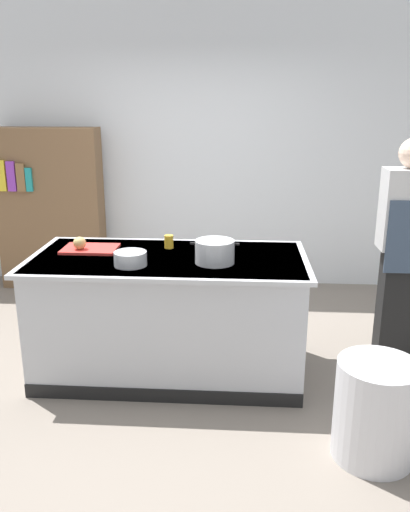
# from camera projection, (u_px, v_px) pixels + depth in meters

# --- Properties ---
(ground_plane) EXTENTS (10.00, 10.00, 0.00)m
(ground_plane) POSITION_uv_depth(u_px,v_px,m) (171.00, 369.00, 4.01)
(ground_plane) COLOR slate
(back_wall) EXTENTS (6.40, 0.12, 3.00)m
(back_wall) POSITION_uv_depth(u_px,v_px,m) (194.00, 146.00, 5.58)
(back_wall) COLOR silver
(back_wall) RESTS_ON ground_plane
(counter_island) EXTENTS (1.98, 0.98, 0.90)m
(counter_island) POSITION_uv_depth(u_px,v_px,m) (169.00, 313.00, 3.88)
(counter_island) COLOR #B7BABF
(counter_island) RESTS_ON ground_plane
(cutting_board) EXTENTS (0.40, 0.28, 0.02)m
(cutting_board) POSITION_uv_depth(u_px,v_px,m) (90.00, 249.00, 3.91)
(cutting_board) COLOR red
(cutting_board) RESTS_ON counter_island
(onion) EXTENTS (0.09, 0.09, 0.09)m
(onion) POSITION_uv_depth(u_px,v_px,m) (80.00, 243.00, 3.85)
(onion) COLOR tan
(onion) RESTS_ON cutting_board
(stock_pot) EXTENTS (0.34, 0.27, 0.16)m
(stock_pot) POSITION_uv_depth(u_px,v_px,m) (215.00, 252.00, 3.59)
(stock_pot) COLOR #B7BABF
(stock_pot) RESTS_ON counter_island
(mixing_bowl) EXTENTS (0.22, 0.22, 0.10)m
(mixing_bowl) POSITION_uv_depth(u_px,v_px,m) (130.00, 259.00, 3.54)
(mixing_bowl) COLOR #B7BABF
(mixing_bowl) RESTS_ON counter_island
(juice_cup) EXTENTS (0.07, 0.07, 0.10)m
(juice_cup) POSITION_uv_depth(u_px,v_px,m) (169.00, 242.00, 3.95)
(juice_cup) COLOR yellow
(juice_cup) RESTS_ON counter_island
(trash_bin) EXTENTS (0.46, 0.46, 0.59)m
(trash_bin) POSITION_uv_depth(u_px,v_px,m) (375.00, 410.00, 2.97)
(trash_bin) COLOR silver
(trash_bin) RESTS_ON ground_plane
(person_chef) EXTENTS (0.38, 0.25, 1.72)m
(person_chef) POSITION_uv_depth(u_px,v_px,m) (404.00, 247.00, 3.94)
(person_chef) COLOR black
(person_chef) RESTS_ON ground_plane
(bookshelf) EXTENTS (1.10, 0.31, 1.70)m
(bookshelf) POSITION_uv_depth(u_px,v_px,m) (51.00, 209.00, 5.58)
(bookshelf) COLOR brown
(bookshelf) RESTS_ON ground_plane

